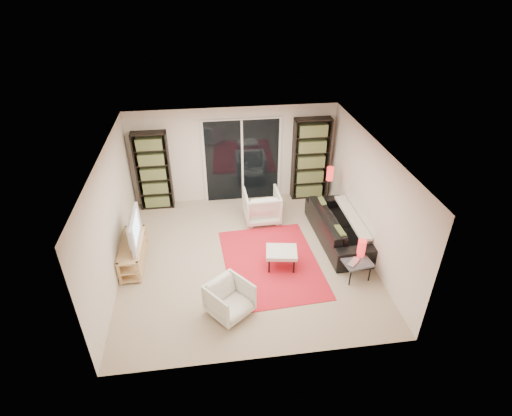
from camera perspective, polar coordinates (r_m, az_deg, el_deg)
The scene contains 20 objects.
floor at distance 8.36m, azimuth -1.43°, elevation -7.04°, with size 5.00×5.00×0.00m, color tan.
wall_back at distance 9.88m, azimuth -3.19°, elevation 7.55°, with size 5.00×0.02×2.40m, color silver.
wall_front at distance 5.71m, azimuth 1.34°, elevation -13.20°, with size 5.00×0.02×2.40m, color silver.
wall_left at distance 7.85m, azimuth -19.99°, elevation -1.32°, with size 0.02×5.00×2.40m, color silver.
wall_right at distance 8.27m, azimuth 15.93°, elevation 1.20°, with size 0.02×5.00×2.40m, color silver.
ceiling at distance 7.11m, azimuth -1.69°, elevation 8.23°, with size 5.00×5.00×0.02m, color white.
sliding_door at distance 9.92m, azimuth -1.99°, elevation 6.74°, with size 1.92×0.08×2.16m.
bookshelf_left at distance 9.88m, azimuth -14.44°, elevation 5.11°, with size 0.80×0.30×1.95m.
bookshelf_right at distance 10.10m, azimuth 7.80°, elevation 6.92°, with size 0.90×0.30×2.10m.
tv_stand at distance 8.42m, azimuth -17.15°, elevation -6.12°, with size 0.42×1.30×0.50m.
tv at distance 8.11m, azimuth -17.61°, elevation -3.04°, with size 1.08×0.14×0.62m, color black.
rug at distance 8.22m, azimuth 2.16°, elevation -7.82°, with size 1.87×2.52×0.01m, color red.
sofa at distance 8.87m, azimuth 11.77°, elevation -2.60°, with size 2.26×0.88×0.66m, color black.
armchair_back at distance 9.32m, azimuth 0.84°, elevation 0.31°, with size 0.80×0.83×0.75m, color silver.
armchair_front at distance 7.02m, azimuth -3.80°, elevation -12.87°, with size 0.67×0.68×0.62m, color silver.
ottoman at distance 7.93m, azimuth 3.66°, elevation -6.39°, with size 0.68×0.59×0.40m.
side_table at distance 7.92m, azimuth 14.05°, elevation -7.42°, with size 0.60×0.60×0.40m.
laptop at distance 7.80m, azimuth 14.07°, elevation -7.63°, with size 0.31×0.20×0.02m, color silver.
table_lamp at distance 7.92m, azimuth 14.83°, elevation -5.54°, with size 0.16×0.16×0.36m, color red.
floor_lamp at distance 9.53m, azimuth 10.46°, elevation 4.08°, with size 0.18×0.18×1.20m.
Camera 1 is at (-0.68, -6.49, 5.23)m, focal length 28.00 mm.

